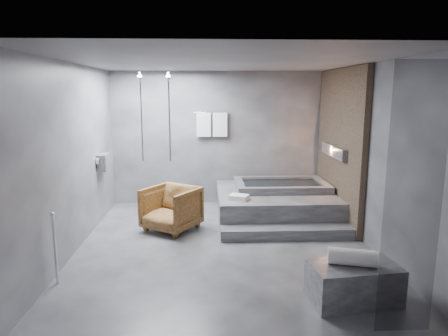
{
  "coord_description": "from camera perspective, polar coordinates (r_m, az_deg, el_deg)",
  "views": [
    {
      "loc": [
        -0.27,
        -5.95,
        2.37
      ],
      "look_at": [
        0.01,
        0.3,
        1.18
      ],
      "focal_mm": 32.0,
      "sensor_mm": 36.0,
      "label": 1
    }
  ],
  "objects": [
    {
      "name": "room",
      "position": [
        6.26,
        3.55,
        4.92
      ],
      "size": [
        5.0,
        5.04,
        2.82
      ],
      "color": "#313134",
      "rests_on": "ground"
    },
    {
      "name": "tub_deck",
      "position": [
        7.81,
        7.29,
        -5.05
      ],
      "size": [
        2.2,
        2.0,
        0.5
      ],
      "primitive_type": "cube",
      "color": "#37373A",
      "rests_on": "ground"
    },
    {
      "name": "tub_step",
      "position": [
        6.75,
        8.96,
        -9.08
      ],
      "size": [
        2.2,
        0.36,
        0.18
      ],
      "primitive_type": "cube",
      "color": "#37373A",
      "rests_on": "ground"
    },
    {
      "name": "concrete_bench",
      "position": [
        4.96,
        18.02,
        -15.38
      ],
      "size": [
        1.05,
        0.66,
        0.44
      ],
      "primitive_type": "cube",
      "rotation": [
        0.0,
        0.0,
        0.12
      ],
      "color": "#37373A",
      "rests_on": "ground"
    },
    {
      "name": "driftwood_chair",
      "position": [
        7.02,
        -7.55,
        -5.75
      ],
      "size": [
        1.14,
        1.15,
        0.76
      ],
      "primitive_type": "imported",
      "rotation": [
        0.0,
        0.0,
        -0.58
      ],
      "color": "#442911",
      "rests_on": "ground"
    },
    {
      "name": "rolled_towel",
      "position": [
        4.82,
        17.87,
        -12.04
      ],
      "size": [
        0.56,
        0.33,
        0.19
      ],
      "primitive_type": "cylinder",
      "rotation": [
        0.0,
        1.57,
        -0.28
      ],
      "color": "white",
      "rests_on": "concrete_bench"
    },
    {
      "name": "deck_towel",
      "position": [
        7.07,
        2.14,
        -4.19
      ],
      "size": [
        0.39,
        0.35,
        0.09
      ],
      "primitive_type": "cube",
      "rotation": [
        0.0,
        0.0,
        -0.43
      ],
      "color": "silver",
      "rests_on": "tub_deck"
    }
  ]
}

